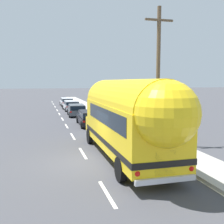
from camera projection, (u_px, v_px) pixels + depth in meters
ground_plane at (88, 162)px, 13.33m from camera, size 300.00×300.00×0.00m
lane_markings at (94, 123)px, 26.01m from camera, size 4.10×80.00×0.01m
sidewalk_slab at (125, 125)px, 24.24m from camera, size 2.34×90.00×0.15m
utility_pole at (158, 75)px, 16.31m from camera, size 1.80×0.24×8.50m
painted_bus at (128, 116)px, 13.19m from camera, size 2.61×11.45×4.12m
car_lead at (89, 117)px, 24.32m from camera, size 2.03×4.74×1.37m
car_second at (77, 109)px, 31.14m from camera, size 2.11×4.36×1.37m
car_third at (71, 105)px, 37.21m from camera, size 2.07×4.76×1.37m
car_fourth at (67, 101)px, 43.65m from camera, size 1.93×4.68×1.37m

